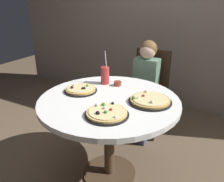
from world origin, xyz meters
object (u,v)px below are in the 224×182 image
diner_child (143,96)px  dining_table (109,111)px  pizza_veggie (107,113)px  sauce_bowl (118,84)px  chair_wooden (149,87)px  soda_cup (105,75)px  pizza_pepperoni (150,100)px  pizza_cheese (81,89)px

diner_child → dining_table: bearing=-90.1°
diner_child → pizza_veggie: diner_child is taller
sauce_bowl → chair_wooden: bearing=83.5°
dining_table → soda_cup: 0.40m
chair_wooden → soda_cup: (-0.20, -0.66, 0.30)m
chair_wooden → pizza_pepperoni: (0.31, -0.85, 0.24)m
diner_child → pizza_veggie: size_ratio=3.50×
pizza_cheese → sauce_bowl: (0.22, 0.27, 0.00)m
diner_child → pizza_pepperoni: bearing=-65.2°
dining_table → pizza_pepperoni: size_ratio=3.38×
soda_cup → pizza_pepperoni: bearing=-20.4°
pizza_cheese → soda_cup: (0.09, 0.26, 0.06)m
chair_wooden → pizza_pepperoni: bearing=-69.9°
pizza_pepperoni → soda_cup: 0.55m
chair_wooden → diner_child: diner_child is taller
pizza_pepperoni → pizza_veggie: bearing=-118.6°
pizza_cheese → sauce_bowl: bearing=51.5°
soda_cup → sauce_bowl: (0.13, 0.01, -0.06)m
pizza_veggie → pizza_pepperoni: size_ratio=0.92×
soda_cup → sauce_bowl: bearing=3.5°
soda_cup → sauce_bowl: 0.14m
diner_child → pizza_veggie: 1.06m
dining_table → chair_wooden: bearing=90.1°
dining_table → soda_cup: (-0.20, 0.29, 0.19)m
diner_child → pizza_veggie: bearing=-83.3°
pizza_cheese → pizza_veggie: bearing=-33.2°
dining_table → sauce_bowl: size_ratio=16.19×
dining_table → pizza_cheese: size_ratio=4.03×
pizza_veggie → pizza_cheese: (-0.41, 0.27, -0.00)m
pizza_veggie → pizza_pepperoni: bearing=61.4°
dining_table → chair_wooden: 0.95m
diner_child → pizza_cheese: bearing=-111.7°
pizza_veggie → pizza_pepperoni: (0.19, 0.35, -0.00)m
chair_wooden → pizza_veggie: (0.12, -1.19, 0.24)m
soda_cup → pizza_cheese: bearing=-108.7°
chair_wooden → pizza_veggie: chair_wooden is taller
pizza_cheese → sauce_bowl: pizza_cheese is taller
dining_table → pizza_veggie: 0.30m
chair_wooden → pizza_cheese: 1.00m
diner_child → soda_cup: size_ratio=3.52×
pizza_pepperoni → soda_cup: size_ratio=1.09×
dining_table → pizza_pepperoni: bearing=17.4°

